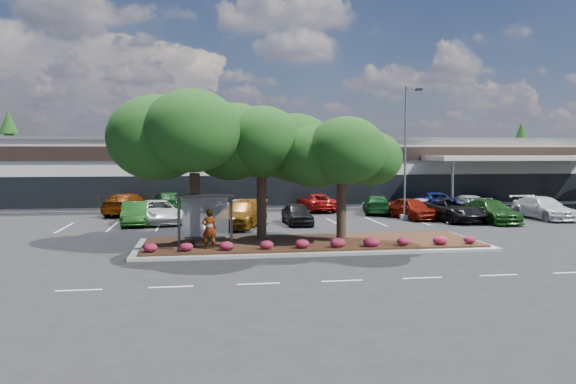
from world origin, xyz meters
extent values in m
plane|color=black|center=(0.00, 0.00, 0.00)|extent=(160.00, 160.00, 0.00)
cube|color=beige|center=(0.00, 34.00, 3.00)|extent=(80.00, 20.00, 6.00)
cube|color=#555557|center=(0.00, 34.00, 6.10)|extent=(80.40, 20.40, 0.30)
cube|color=black|center=(0.00, 23.95, 4.80)|extent=(80.00, 0.25, 1.20)
cube|color=black|center=(0.00, 23.95, 1.60)|extent=(60.00, 0.18, 2.60)
cube|color=#B71C0D|center=(-6.00, 23.88, 4.80)|extent=(6.00, 0.12, 1.00)
cube|color=beige|center=(20.00, 21.50, 4.40)|extent=(16.00, 5.00, 0.40)
cylinder|color=slate|center=(13.00, 19.50, 2.10)|extent=(0.24, 0.24, 4.20)
cube|color=#9A9A95|center=(-2.00, 4.00, 0.07)|extent=(18.00, 6.00, 0.15)
cube|color=#472919|center=(-2.00, 4.00, 0.20)|extent=(17.20, 5.20, 0.12)
cube|color=silver|center=(-12.00, -4.00, 0.01)|extent=(1.60, 0.12, 0.01)
cube|color=silver|center=(-8.80, -4.00, 0.01)|extent=(1.60, 0.12, 0.01)
cube|color=silver|center=(-5.60, -4.00, 0.01)|extent=(1.60, 0.12, 0.01)
cube|color=silver|center=(-2.40, -4.00, 0.01)|extent=(1.60, 0.12, 0.01)
cube|color=silver|center=(0.80, -4.00, 0.01)|extent=(1.60, 0.12, 0.01)
cube|color=silver|center=(4.00, -4.00, 0.01)|extent=(1.60, 0.12, 0.01)
cube|color=silver|center=(7.20, -4.00, 0.01)|extent=(1.60, 0.12, 0.01)
cube|color=silver|center=(-16.50, 13.50, 0.01)|extent=(0.12, 5.00, 0.01)
cube|color=silver|center=(-13.50, 13.50, 0.01)|extent=(0.12, 5.00, 0.01)
cube|color=silver|center=(-10.50, 13.50, 0.01)|extent=(0.12, 5.00, 0.01)
cube|color=silver|center=(-7.50, 13.50, 0.01)|extent=(0.12, 5.00, 0.01)
cube|color=silver|center=(-4.50, 13.50, 0.01)|extent=(0.12, 5.00, 0.01)
cube|color=silver|center=(-1.50, 13.50, 0.01)|extent=(0.12, 5.00, 0.01)
cube|color=silver|center=(1.50, 13.50, 0.01)|extent=(0.12, 5.00, 0.01)
cube|color=silver|center=(4.50, 13.50, 0.01)|extent=(0.12, 5.00, 0.01)
cube|color=silver|center=(7.50, 13.50, 0.01)|extent=(0.12, 5.00, 0.01)
cube|color=silver|center=(10.50, 13.50, 0.01)|extent=(0.12, 5.00, 0.01)
cube|color=silver|center=(13.50, 13.50, 0.01)|extent=(0.12, 5.00, 0.01)
cube|color=silver|center=(16.50, 13.50, 0.01)|extent=(0.12, 5.00, 0.01)
cylinder|color=black|center=(-8.75, 3.45, 1.51)|extent=(0.08, 0.08, 2.50)
cylinder|color=black|center=(-6.25, 3.45, 1.51)|extent=(0.08, 0.08, 2.50)
cylinder|color=black|center=(-8.75, 2.15, 1.51)|extent=(0.08, 0.08, 2.50)
cylinder|color=black|center=(-6.25, 2.15, 1.51)|extent=(0.08, 0.08, 2.50)
cube|color=black|center=(-7.50, 2.80, 2.80)|extent=(2.75, 1.55, 0.10)
cube|color=silver|center=(-7.50, 3.45, 1.63)|extent=(2.30, 0.03, 2.00)
cube|color=black|center=(-7.50, 3.05, 0.71)|extent=(2.00, 0.35, 0.06)
cone|color=#0E3E0F|center=(-30.00, 46.00, 5.00)|extent=(4.40, 4.40, 10.00)
cone|color=#0E3E0F|center=(34.00, 44.00, 4.50)|extent=(3.96, 3.96, 9.00)
imported|color=#594C47|center=(-7.31, 2.50, 1.22)|extent=(0.73, 0.51, 1.92)
cube|color=#9A9A95|center=(6.79, 14.01, 0.20)|extent=(0.50, 0.50, 0.40)
cylinder|color=slate|center=(6.79, 14.01, 4.99)|extent=(0.14, 0.14, 9.19)
cube|color=slate|center=(7.23, 14.13, 9.44)|extent=(0.93, 0.45, 0.14)
cube|color=black|center=(7.71, 14.26, 9.37)|extent=(0.51, 0.41, 0.18)
imported|color=#184516|center=(-12.12, 14.29, 0.78)|extent=(1.97, 4.83, 1.56)
imported|color=silver|center=(-10.67, 14.91, 0.79)|extent=(4.22, 6.25, 1.59)
imported|color=brown|center=(-5.07, 12.19, 0.84)|extent=(4.34, 6.27, 1.69)
imported|color=silver|center=(-4.71, 14.94, 0.84)|extent=(2.72, 5.16, 1.67)
imported|color=black|center=(-1.25, 12.89, 0.73)|extent=(1.82, 4.32, 1.46)
imported|color=maroon|center=(7.61, 14.67, 0.79)|extent=(2.76, 4.91, 1.58)
imported|color=black|center=(10.00, 13.11, 0.82)|extent=(3.48, 6.23, 1.65)
imported|color=#194215|center=(12.35, 11.90, 0.79)|extent=(2.50, 5.54, 1.57)
imported|color=silver|center=(17.16, 13.20, 0.81)|extent=(2.57, 5.72, 1.63)
imported|color=#612504|center=(-13.37, 20.74, 0.85)|extent=(3.97, 6.31, 1.71)
imported|color=#15431B|center=(-10.39, 22.03, 0.84)|extent=(3.68, 6.17, 1.67)
imported|color=black|center=(-6.13, 20.37, 0.68)|extent=(3.24, 5.25, 1.36)
imported|color=#9F0F0E|center=(1.78, 21.25, 0.73)|extent=(2.83, 5.43, 1.46)
imported|color=#14431A|center=(6.18, 18.61, 0.73)|extent=(3.20, 5.40, 1.47)
imported|color=silver|center=(9.52, 17.84, 0.67)|extent=(1.93, 4.05, 1.34)
imported|color=#0B1652|center=(11.36, 19.24, 0.81)|extent=(3.87, 6.27, 1.62)
imported|color=#9B9FA7|center=(13.34, 17.72, 0.74)|extent=(2.22, 5.17, 1.49)
imported|color=black|center=(20.33, 18.81, 0.68)|extent=(2.32, 4.84, 1.36)
camera|label=1|loc=(-7.66, -24.47, 4.86)|focal=35.00mm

